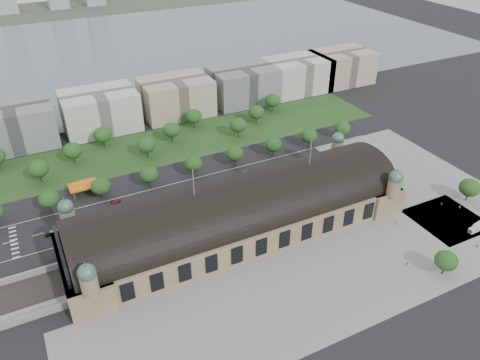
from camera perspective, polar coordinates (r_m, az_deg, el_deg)
name	(u,v)px	position (r m, az deg, el deg)	size (l,w,h in m)	color
ground	(239,232)	(208.87, -0.12, -6.32)	(900.00, 900.00, 0.00)	black
station	(239,213)	(202.63, -0.12, -4.04)	(150.00, 48.40, 44.30)	#9E8562
plaza_south	(314,289)	(185.07, 9.03, -12.96)	(190.00, 48.00, 0.12)	gray
plaza_east	(413,177)	(263.27, 20.35, 0.36)	(56.00, 100.00, 0.12)	gray
road_slab	(168,200)	(231.64, -8.80, -2.41)	(260.00, 26.00, 0.10)	black
grass_belt	(145,150)	(278.41, -11.56, 3.62)	(300.00, 45.00, 0.10)	#22461C
petrol_station	(85,185)	(247.47, -18.36, -0.55)	(14.00, 13.00, 5.05)	orange
lake	(95,52)	(468.63, -17.26, 14.65)	(700.00, 320.00, 0.08)	slate
far_shore	(61,9)	(661.30, -21.02, 18.84)	(700.00, 120.00, 0.14)	#44513D
office_2	(13,126)	(303.21, -25.89, 5.91)	(45.00, 32.00, 24.00)	gray
office_3	(100,111)	(306.20, -16.69, 8.10)	(45.00, 32.00, 24.00)	beige
office_4	(176,97)	(317.14, -7.80, 10.01)	(45.00, 32.00, 24.00)	#BAAE92
office_5	(243,85)	(335.26, 0.39, 11.54)	(45.00, 32.00, 24.00)	gray
office_6	(297,75)	(356.81, 7.00, 12.60)	(45.00, 32.00, 24.00)	beige
office_7	(341,67)	(379.43, 12.22, 13.32)	(45.00, 32.00, 24.00)	#BAAE92
tree_row_2	(49,199)	(233.90, -22.27, -2.15)	(9.60, 9.60, 11.52)	#2D2116
tree_row_3	(101,186)	(235.25, -16.58, -0.73)	(9.60, 9.60, 11.52)	#2D2116
tree_row_4	(149,175)	(239.01, -11.03, 0.65)	(9.60, 9.60, 11.52)	#2D2116
tree_row_5	(194,164)	(245.08, -5.69, 1.98)	(9.60, 9.60, 11.52)	#2D2116
tree_row_6	(235,154)	(253.29, -0.64, 3.22)	(9.60, 9.60, 11.52)	#2D2116
tree_row_7	(273,144)	(263.43, 4.06, 4.34)	(9.60, 9.60, 11.52)	#2D2116
tree_row_8	(309,136)	(275.30, 8.40, 5.36)	(9.60, 9.60, 11.52)	#2D2116
tree_row_9	(342,128)	(288.68, 12.37, 6.25)	(9.60, 9.60, 11.52)	#2D2116
tree_belt_3	(38,169)	(259.64, -23.37, 1.28)	(10.40, 10.40, 12.48)	#2D2116
tree_belt_4	(72,151)	(270.97, -19.75, 3.39)	(10.40, 10.40, 12.48)	#2D2116
tree_belt_5	(102,135)	(283.64, -16.42, 5.31)	(10.40, 10.40, 12.48)	#2D2116
tree_belt_6	(147,145)	(265.86, -11.32, 4.19)	(10.40, 10.40, 12.48)	#2D2116
tree_belt_7	(172,130)	(280.83, -8.34, 6.06)	(10.40, 10.40, 12.48)	#2D2116
tree_belt_8	(194,116)	(296.74, -5.64, 7.73)	(10.40, 10.40, 12.48)	#2D2116
tree_belt_9	(238,125)	(283.64, -0.23, 6.69)	(10.40, 10.40, 12.48)	#2D2116
tree_belt_10	(256,112)	(301.33, 2.00, 8.26)	(10.40, 10.40, 12.48)	#2D2116
tree_belt_11	(273,100)	(319.62, 4.00, 9.64)	(10.40, 10.40, 12.48)	#2D2116
tree_plaza_ne	(470,188)	(250.09, 26.20, -0.84)	(10.00, 10.00, 11.69)	#2D2116
tree_plaza_s	(446,261)	(200.83, 23.83, -8.99)	(9.00, 9.00, 10.64)	#2D2116
traffic_car_2	(50,234)	(222.77, -22.14, -6.12)	(2.11, 4.58, 1.27)	black
traffic_car_3	(116,202)	(234.38, -14.87, -2.55)	(1.89, 4.64, 1.35)	maroon
traffic_car_5	(246,172)	(249.61, 0.72, 0.96)	(1.50, 4.31, 1.42)	#5A5C62
traffic_car_6	(348,155)	(273.21, 13.01, 3.03)	(2.42, 5.24, 1.46)	silver
parked_car_0	(67,243)	(214.51, -20.35, -7.27)	(1.66, 4.77, 1.57)	black
parked_car_1	(68,246)	(213.24, -20.25, -7.52)	(2.51, 5.44, 1.51)	maroon
parked_car_2	(80,241)	(214.32, -18.95, -7.02)	(1.94, 4.78, 1.39)	#19163F
parked_car_3	(111,234)	(214.10, -15.42, -6.32)	(1.92, 4.78, 1.63)	slate
parked_car_4	(127,232)	(213.18, -13.63, -6.21)	(1.69, 4.83, 1.59)	silver
parked_car_5	(175,216)	(219.24, -7.99, -4.33)	(2.43, 5.26, 1.46)	gray
parked_car_6	(155,219)	(218.70, -10.34, -4.69)	(1.91, 4.70, 1.36)	black
bus_west	(169,204)	(225.70, -8.64, -2.94)	(2.64, 11.29, 3.14)	red
bus_mid	(219,191)	(233.07, -2.60, -1.30)	(2.68, 11.46, 3.19)	beige
bus_east	(245,190)	(233.67, 0.59, -1.19)	(2.54, 10.86, 3.02)	#BAB5AC
van_east	(473,230)	(232.27, 26.58, -5.48)	(5.60, 2.43, 2.39)	#BABBBC
van_south	(478,226)	(235.28, 27.05, -5.05)	(6.71, 3.44, 2.78)	#BBBBBD
pedestrian_0	(396,223)	(223.72, 18.44, -4.99)	(0.91, 0.52, 1.87)	gray
pedestrian_2	(441,204)	(244.44, 23.34, -2.68)	(0.95, 0.55, 1.96)	gray
pedestrian_3	(477,245)	(224.15, 26.93, -7.13)	(0.99, 0.47, 1.69)	gray
pedestrian_4	(407,265)	(202.76, 19.66, -9.69)	(1.11, 0.48, 1.73)	gray
pedestrian_5	(460,207)	(246.09, 25.21, -2.96)	(0.85, 0.49, 1.74)	gray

